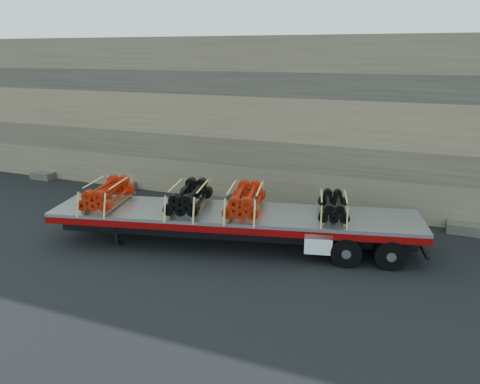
{
  "coord_description": "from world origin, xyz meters",
  "views": [
    {
      "loc": [
        5.49,
        -13.22,
        6.39
      ],
      "look_at": [
        -0.65,
        1.68,
        1.53
      ],
      "focal_mm": 35.0,
      "sensor_mm": 36.0,
      "label": 1
    }
  ],
  "objects": [
    {
      "name": "bundle_front",
      "position": [
        -4.69,
        -0.63,
        1.63
      ],
      "size": [
        1.62,
        2.45,
        0.8
      ],
      "primitive_type": null,
      "rotation": [
        0.0,
        0.0,
        0.23
      ],
      "color": "#B41F09",
      "rests_on": "trailer"
    },
    {
      "name": "bundle_midrear",
      "position": [
        0.03,
        0.5,
        1.64
      ],
      "size": [
        1.64,
        2.49,
        0.81
      ],
      "primitive_type": null,
      "rotation": [
        0.0,
        0.0,
        0.23
      ],
      "color": "#B41F09",
      "rests_on": "trailer"
    },
    {
      "name": "bundle_midfront",
      "position": [
        -1.83,
        0.06,
        1.64
      ],
      "size": [
        1.64,
        2.49,
        0.81
      ],
      "primitive_type": null,
      "rotation": [
        0.0,
        0.0,
        0.23
      ],
      "color": "black",
      "rests_on": "trailer"
    },
    {
      "name": "rock_wall",
      "position": [
        0.0,
        6.5,
        3.5
      ],
      "size": [
        44.0,
        3.0,
        7.0
      ],
      "primitive_type": "cube",
      "color": "#7A6B54",
      "rests_on": "ground"
    },
    {
      "name": "trailer",
      "position": [
        -0.36,
        0.41,
        0.62
      ],
      "size": [
        12.53,
        5.17,
        1.23
      ],
      "primitive_type": null,
      "rotation": [
        0.0,
        0.0,
        0.23
      ],
      "color": "#B5B7BD",
      "rests_on": "ground"
    },
    {
      "name": "bundle_rear",
      "position": [
        2.83,
        1.17,
        1.57
      ],
      "size": [
        1.36,
        2.06,
        0.67
      ],
      "primitive_type": null,
      "rotation": [
        0.0,
        0.0,
        0.23
      ],
      "color": "black",
      "rests_on": "trailer"
    },
    {
      "name": "ground",
      "position": [
        0.0,
        0.0,
        0.0
      ],
      "size": [
        120.0,
        120.0,
        0.0
      ],
      "primitive_type": "plane",
      "color": "black",
      "rests_on": "ground"
    }
  ]
}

